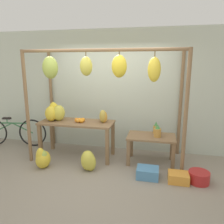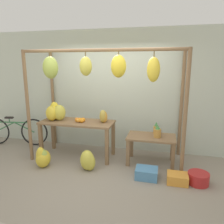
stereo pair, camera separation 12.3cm
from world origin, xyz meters
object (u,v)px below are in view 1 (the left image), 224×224
at_px(orange_pile, 80,120).
at_px(banana_pile_ground_right, 89,161).
at_px(blue_bucket, 199,177).
at_px(fruit_crate_purple, 178,178).
at_px(pineapple_cluster, 157,130).
at_px(fruit_crate_white, 148,173).
at_px(papaya_pile, 103,117).
at_px(banana_pile_ground_left, 43,159).
at_px(parked_bicycle, 13,132).
at_px(banana_pile_on_table, 55,113).

xyz_separation_m(orange_pile, banana_pile_ground_right, (0.36, -0.53, -0.66)).
bearing_deg(blue_bucket, fruit_crate_purple, -170.08).
distance_m(orange_pile, blue_bucket, 2.55).
bearing_deg(pineapple_cluster, fruit_crate_white, -100.71).
xyz_separation_m(pineapple_cluster, papaya_pile, (-1.13, 0.00, 0.23)).
distance_m(banana_pile_ground_left, papaya_pile, 1.49).
bearing_deg(banana_pile_ground_left, fruit_crate_white, 1.40).
height_order(parked_bicycle, fruit_crate_purple, parked_bicycle).
height_order(pineapple_cluster, blue_bucket, pineapple_cluster).
bearing_deg(banana_pile_ground_right, papaya_pile, 78.74).
relative_size(banana_pile_on_table, orange_pile, 2.35).
height_order(banana_pile_ground_left, banana_pile_ground_right, banana_pile_ground_left).
height_order(pineapple_cluster, parked_bicycle, pineapple_cluster).
xyz_separation_m(blue_bucket, fruit_crate_purple, (-0.35, -0.06, -0.02)).
distance_m(banana_pile_ground_right, parked_bicycle, 2.42).
distance_m(fruit_crate_white, papaya_pile, 1.48).
xyz_separation_m(pineapple_cluster, banana_pile_ground_left, (-2.19, -0.74, -0.52)).
xyz_separation_m(banana_pile_on_table, banana_pile_ground_left, (0.03, -0.65, -0.80)).
bearing_deg(banana_pile_ground_right, pineapple_cluster, 27.14).
relative_size(banana_pile_ground_left, fruit_crate_purple, 1.19).
height_order(pineapple_cluster, fruit_crate_white, pineapple_cluster).
relative_size(banana_pile_on_table, pineapple_cluster, 1.50).
bearing_deg(blue_bucket, banana_pile_ground_left, -178.66).
height_order(orange_pile, papaya_pile, papaya_pile).
distance_m(orange_pile, fruit_crate_purple, 2.25).
relative_size(banana_pile_ground_left, papaya_pile, 1.27).
height_order(orange_pile, blue_bucket, orange_pile).
relative_size(banana_pile_ground_right, blue_bucket, 1.11).
xyz_separation_m(banana_pile_ground_left, parked_bicycle, (-1.34, 0.94, 0.18)).
relative_size(pineapple_cluster, parked_bicycle, 0.21).
relative_size(banana_pile_ground_right, fruit_crate_purple, 1.13).
height_order(blue_bucket, papaya_pile, papaya_pile).
bearing_deg(parked_bicycle, papaya_pile, -4.74).
relative_size(banana_pile_ground_left, fruit_crate_white, 1.07).
height_order(parked_bicycle, papaya_pile, papaya_pile).
bearing_deg(banana_pile_on_table, fruit_crate_white, -16.12).
relative_size(pineapple_cluster, blue_bucket, 0.96).
bearing_deg(banana_pile_ground_left, orange_pile, 47.38).
bearing_deg(blue_bucket, parked_bicycle, 168.52).
xyz_separation_m(banana_pile_ground_left, banana_pile_ground_right, (0.92, 0.09, 0.01)).
bearing_deg(blue_bucket, banana_pile_on_table, 168.87).
bearing_deg(banana_pile_ground_left, parked_bicycle, 144.97).
bearing_deg(fruit_crate_white, banana_pile_ground_left, -178.60).
bearing_deg(fruit_crate_purple, banana_pile_ground_left, -179.83).
distance_m(pineapple_cluster, papaya_pile, 1.16).
bearing_deg(orange_pile, fruit_crate_white, -20.78).
bearing_deg(fruit_crate_purple, pineapple_cluster, 119.24).
bearing_deg(fruit_crate_white, pineapple_cluster, 79.29).
distance_m(papaya_pile, fruit_crate_purple, 1.90).
distance_m(banana_pile_on_table, parked_bicycle, 1.48).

